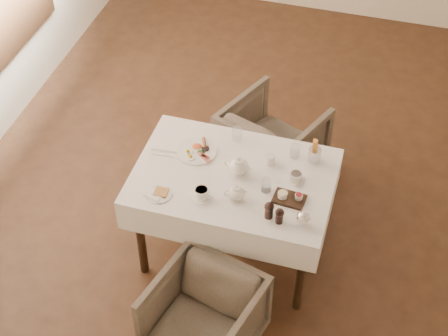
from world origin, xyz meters
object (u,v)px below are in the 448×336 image
object	(u,v)px
teapot_centre	(239,166)
armchair_far	(272,141)
breakfast_plate	(197,151)
armchair_near	(204,318)
table	(233,188)

from	to	relation	value
teapot_centre	armchair_far	bearing A→B (deg)	89.40
armchair_far	breakfast_plate	world-z (taller)	breakfast_plate
armchair_near	armchair_far	size ratio (longest dim) A/B	0.92
table	armchair_near	size ratio (longest dim) A/B	2.04
armchair_near	breakfast_plate	distance (m)	1.09
breakfast_plate	teapot_centre	distance (m)	0.35
armchair_near	teapot_centre	distance (m)	0.97
armchair_near	teapot_centre	size ratio (longest dim) A/B	3.56
armchair_far	teapot_centre	size ratio (longest dim) A/B	3.88
breakfast_plate	teapot_centre	xyz separation A→B (m)	(0.32, -0.12, 0.06)
armchair_far	teapot_centre	world-z (taller)	teapot_centre
armchair_far	breakfast_plate	bearing A→B (deg)	87.29
armchair_far	teapot_centre	distance (m)	0.99
armchair_far	breakfast_plate	xyz separation A→B (m)	(-0.36, -0.73, 0.45)
table	armchair_far	world-z (taller)	table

